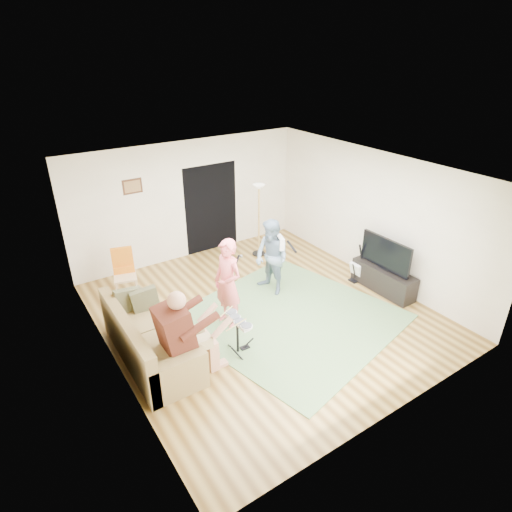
{
  "coord_description": "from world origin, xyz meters",
  "views": [
    {
      "loc": [
        -3.85,
        -5.54,
        4.58
      ],
      "look_at": [
        0.03,
        0.3,
        1.05
      ],
      "focal_mm": 30.0,
      "sensor_mm": 36.0,
      "label": 1
    }
  ],
  "objects": [
    {
      "name": "doorway",
      "position": [
        0.55,
        2.99,
        1.05
      ],
      "size": [
        2.1,
        0.0,
        2.1
      ],
      "primitive_type": "plane",
      "rotation": [
        1.57,
        0.0,
        0.0
      ],
      "color": "black",
      "rests_on": "walls"
    },
    {
      "name": "area_rug",
      "position": [
        0.32,
        -0.43,
        0.01
      ],
      "size": [
        4.04,
        4.06,
        0.02
      ],
      "primitive_type": "cube",
      "rotation": [
        0.0,
        0.0,
        0.23
      ],
      "color": "#58804E",
      "rests_on": "floor"
    },
    {
      "name": "sofa",
      "position": [
        -2.3,
        -0.07,
        0.3
      ],
      "size": [
        0.91,
        2.2,
        0.89
      ],
      "color": "olive",
      "rests_on": "floor"
    },
    {
      "name": "ceiling",
      "position": [
        0.0,
        0.0,
        2.7
      ],
      "size": [
        6.0,
        6.0,
        0.0
      ],
      "primitive_type": "plane",
      "rotation": [
        3.14,
        0.0,
        0.0
      ],
      "color": "white",
      "rests_on": "walls"
    },
    {
      "name": "floor",
      "position": [
        0.0,
        0.0,
        0.0
      ],
      "size": [
        6.0,
        6.0,
        0.0
      ],
      "primitive_type": "plane",
      "color": "brown",
      "rests_on": "ground"
    },
    {
      "name": "window_blinds",
      "position": [
        -2.74,
        0.2,
        1.55
      ],
      "size": [
        0.0,
        2.05,
        2.05
      ],
      "primitive_type": "plane",
      "rotation": [
        1.57,
        0.0,
        1.57
      ],
      "color": "olive",
      "rests_on": "walls"
    },
    {
      "name": "walls",
      "position": [
        0.0,
        0.0,
        1.35
      ],
      "size": [
        5.5,
        6.0,
        2.7
      ],
      "primitive_type": null,
      "color": "#EFE4CF",
      "rests_on": "floor"
    },
    {
      "name": "guitar_held",
      "position": [
        0.77,
        0.54,
        1.05
      ],
      "size": [
        0.32,
        0.6,
        0.26
      ],
      "primitive_type": null,
      "rotation": [
        0.0,
        0.0,
        -0.35
      ],
      "color": "white",
      "rests_on": "guitarist"
    },
    {
      "name": "tv_cabinet",
      "position": [
        2.5,
        -0.68,
        0.25
      ],
      "size": [
        0.4,
        1.4,
        0.5
      ],
      "primitive_type": "cube",
      "color": "black",
      "rests_on": "floor"
    },
    {
      "name": "guitarist",
      "position": [
        0.57,
        0.54,
        0.77
      ],
      "size": [
        0.68,
        0.82,
        1.55
      ],
      "primitive_type": "imported",
      "rotation": [
        0.0,
        0.0,
        -1.44
      ],
      "color": "slate",
      "rests_on": "floor"
    },
    {
      "name": "drummer",
      "position": [
        -1.86,
        -0.72,
        0.58
      ],
      "size": [
        0.96,
        0.54,
        1.48
      ],
      "color": "#552318",
      "rests_on": "sofa"
    },
    {
      "name": "microphone",
      "position": [
        -0.51,
        0.07,
        1.23
      ],
      "size": [
        0.06,
        0.06,
        0.24
      ],
      "primitive_type": null,
      "color": "black",
      "rests_on": "singer"
    },
    {
      "name": "guitar_spare",
      "position": [
        2.32,
        -0.1,
        0.24
      ],
      "size": [
        0.3,
        0.27,
        0.84
      ],
      "color": "black",
      "rests_on": "floor"
    },
    {
      "name": "drum_kit",
      "position": [
        -1.0,
        -0.72,
        0.29
      ],
      "size": [
        0.36,
        0.65,
        0.67
      ],
      "color": "black",
      "rests_on": "floor"
    },
    {
      "name": "television",
      "position": [
        2.45,
        -0.68,
        0.85
      ],
      "size": [
        0.06,
        1.18,
        0.63
      ],
      "primitive_type": "cube",
      "color": "black",
      "rests_on": "tv_cabinet"
    },
    {
      "name": "dining_chair",
      "position": [
        -1.95,
        1.99,
        0.36
      ],
      "size": [
        0.52,
        0.54,
        1.0
      ],
      "rotation": [
        0.0,
        0.0,
        -0.25
      ],
      "color": "beige",
      "rests_on": "floor"
    },
    {
      "name": "picture_frame",
      "position": [
        -1.25,
        2.99,
        1.9
      ],
      "size": [
        0.42,
        0.03,
        0.32
      ],
      "primitive_type": "cube",
      "color": "#3F2314",
      "rests_on": "walls"
    },
    {
      "name": "singer",
      "position": [
        -0.71,
        0.07,
        0.82
      ],
      "size": [
        0.51,
        0.67,
        1.64
      ],
      "primitive_type": "imported",
      "rotation": [
        0.0,
        0.0,
        -1.36
      ],
      "color": "#FC6D76",
      "rests_on": "floor"
    },
    {
      "name": "torchiere_lamp",
      "position": [
        1.31,
        2.1,
        1.19
      ],
      "size": [
        0.31,
        0.31,
        1.73
      ],
      "color": "black",
      "rests_on": "floor"
    }
  ]
}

